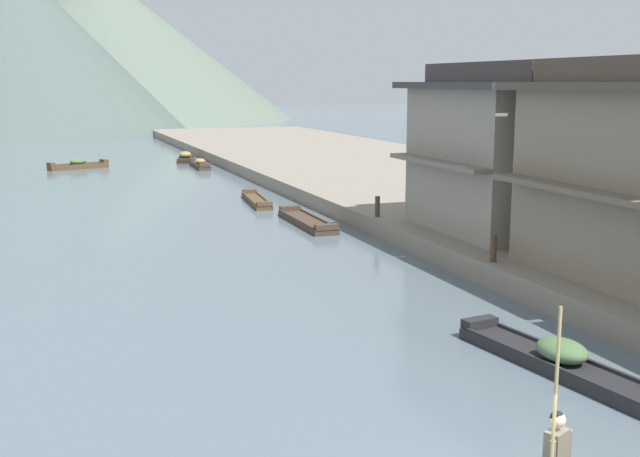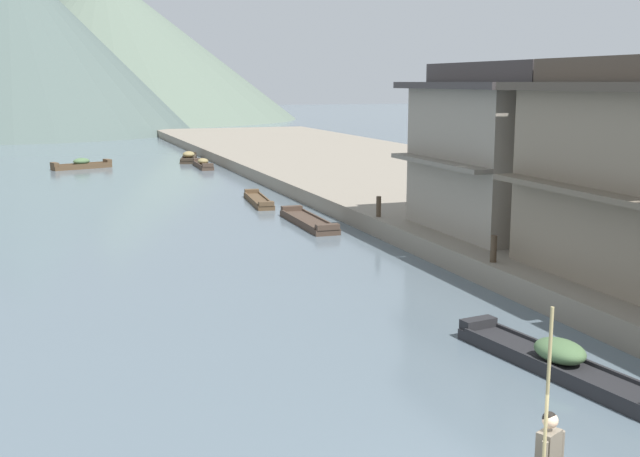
# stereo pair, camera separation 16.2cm
# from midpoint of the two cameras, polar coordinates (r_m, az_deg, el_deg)

# --- Properties ---
(riverbank_right) EXTENTS (18.00, 110.00, 0.74)m
(riverbank_right) POSITION_cam_midpoint_polar(r_m,az_deg,el_deg) (44.15, 9.93, 2.90)
(riverbank_right) COLOR gray
(riverbank_right) RESTS_ON ground
(boatman_person) EXTENTS (0.50, 0.40, 3.04)m
(boatman_person) POSITION_cam_midpoint_polar(r_m,az_deg,el_deg) (10.64, 16.70, -15.65)
(boatman_person) COLOR black
(boatman_person) RESTS_ON boat_foreground_poled
(boat_moored_nearest) EXTENTS (1.32, 5.01, 0.43)m
(boat_moored_nearest) POSITION_cam_midpoint_polar(r_m,az_deg,el_deg) (40.60, -4.38, 2.04)
(boat_moored_nearest) COLOR brown
(boat_moored_nearest) RESTS_ON ground
(boat_moored_second) EXTENTS (4.36, 2.31, 0.77)m
(boat_moored_second) POSITION_cam_midpoint_polar(r_m,az_deg,el_deg) (59.35, -16.88, 4.46)
(boat_moored_second) COLOR brown
(boat_moored_second) RESTS_ON ground
(boat_moored_third) EXTENTS (1.82, 5.87, 0.75)m
(boat_moored_third) POSITION_cam_midpoint_polar(r_m,az_deg,el_deg) (17.88, 17.26, -9.28)
(boat_moored_third) COLOR #232326
(boat_moored_third) RESTS_ON ground
(boat_moored_far) EXTENTS (0.99, 4.42, 0.69)m
(boat_moored_far) POSITION_cam_midpoint_polar(r_m,az_deg,el_deg) (58.10, -8.43, 4.64)
(boat_moored_far) COLOR #423328
(boat_moored_far) RESTS_ON ground
(boat_midriver_drifting) EXTENTS (2.30, 5.69, 0.75)m
(boat_midriver_drifting) POSITION_cam_midpoint_polar(r_m,az_deg,el_deg) (63.54, -9.46, 5.12)
(boat_midriver_drifting) COLOR #33281E
(boat_midriver_drifting) RESTS_ON ground
(boat_midriver_upstream) EXTENTS (1.15, 5.44, 0.46)m
(boat_midriver_upstream) POSITION_cam_midpoint_polar(r_m,az_deg,el_deg) (34.37, -0.72, 0.51)
(boat_midriver_upstream) COLOR #423328
(boat_midriver_upstream) RESTS_ON ground
(house_waterfront_tall) EXTENTS (6.06, 7.23, 6.14)m
(house_waterfront_tall) POSITION_cam_midpoint_polar(r_m,az_deg,el_deg) (29.78, 13.48, 5.63)
(house_waterfront_tall) COLOR gray
(house_waterfront_tall) RESTS_ON riverbank_right
(mooring_post_dock_mid) EXTENTS (0.20, 0.20, 0.83)m
(mooring_post_dock_mid) POSITION_cam_midpoint_polar(r_m,az_deg,el_deg) (24.57, 12.70, -1.45)
(mooring_post_dock_mid) COLOR #473828
(mooring_post_dock_mid) RESTS_ON riverbank_right
(mooring_post_dock_far) EXTENTS (0.20, 0.20, 0.84)m
(mooring_post_dock_far) POSITION_cam_midpoint_polar(r_m,az_deg,el_deg) (32.15, 4.43, 1.60)
(mooring_post_dock_far) COLOR #473828
(mooring_post_dock_far) RESTS_ON riverbank_right
(hill_far_west) EXTENTS (63.34, 63.34, 24.36)m
(hill_far_west) POSITION_cam_midpoint_polar(r_m,az_deg,el_deg) (137.33, -15.41, 12.76)
(hill_far_west) COLOR #5B6B5B
(hill_far_west) RESTS_ON ground
(hill_far_centre) EXTENTS (42.86, 42.86, 21.88)m
(hill_far_centre) POSITION_cam_midpoint_polar(r_m,az_deg,el_deg) (105.31, -21.41, 12.50)
(hill_far_centre) COLOR #4C5B56
(hill_far_centre) RESTS_ON ground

